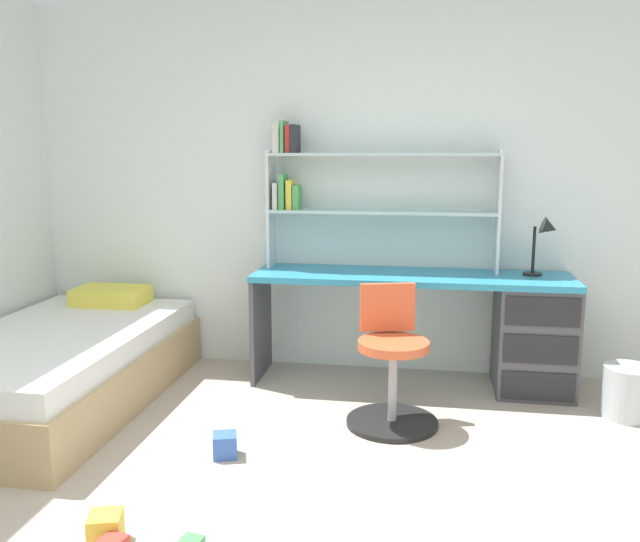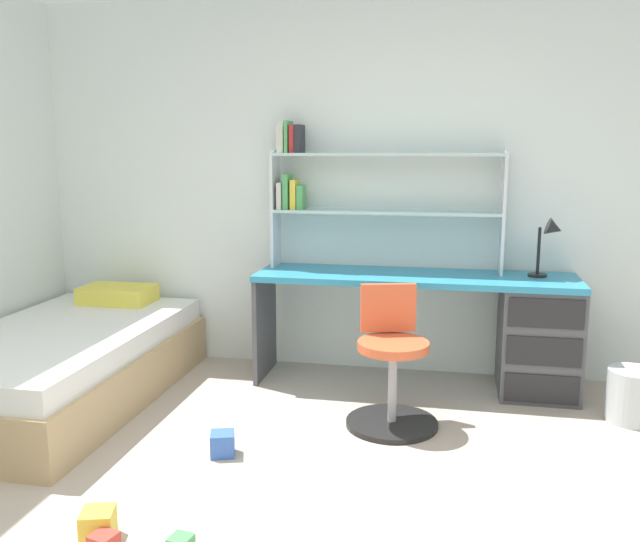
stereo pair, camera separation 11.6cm
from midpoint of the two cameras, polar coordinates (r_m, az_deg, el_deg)
The scene contains 9 objects.
room_shell at distance 3.70m, azimuth -17.31°, elevation 5.95°, with size 5.70×6.22×2.58m.
desk at distance 4.46m, azimuth 16.00°, elevation -4.62°, with size 2.07×0.55×0.75m.
bookshelf_hutch at distance 4.49m, azimuth 3.96°, elevation 7.36°, with size 1.54×0.22×0.99m.
desk_lamp at distance 4.43m, azimuth 19.83°, elevation 2.67°, with size 0.20×0.17×0.38m.
swivel_chair at distance 3.82m, azimuth 7.04°, elevation -8.56°, with size 0.52×0.52×0.79m.
bed_platform at distance 4.45m, azimuth -20.49°, elevation -7.50°, with size 1.13×2.00×0.58m.
waste_bin at distance 4.31m, azimuth 25.94°, elevation -9.57°, with size 0.29×0.29×0.31m, color silver.
toy_block_blue_2 at distance 3.55m, azimuth -7.39°, elevation -14.47°, with size 0.12×0.12×0.12m, color #3860B7.
toy_block_yellow_3 at distance 2.97m, azimuth -17.35°, elevation -20.07°, with size 0.13×0.13×0.13m, color gold.
Camera 2 is at (0.58, -1.97, 1.54)m, focal length 37.38 mm.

